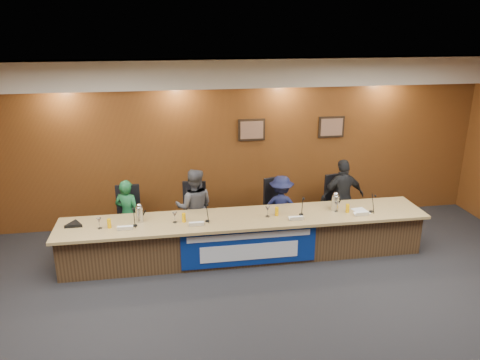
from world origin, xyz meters
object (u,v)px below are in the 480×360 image
object	(u,v)px
panelist_a	(128,215)
speakerphone	(74,224)
carafe_right	(335,203)
dais_body	(245,238)
office_chair_d	(339,207)
banner	(249,247)
carafe_left	(140,215)
panelist_b	(194,207)
panelist_d	(342,197)
office_chair_b	(194,216)
office_chair_a	(129,221)
office_chair_c	(279,211)
panelist_c	(281,207)

from	to	relation	value
panelist_a	speakerphone	world-z (taller)	panelist_a
carafe_right	speakerphone	distance (m)	4.31
dais_body	speakerphone	xyz separation A→B (m)	(-2.74, 0.04, 0.43)
office_chair_d	banner	bearing A→B (deg)	-160.46
carafe_right	carafe_left	bearing A→B (deg)	179.37
speakerphone	dais_body	bearing A→B (deg)	-0.90
panelist_b	panelist_d	size ratio (longest dim) A/B	0.97
office_chair_b	banner	bearing A→B (deg)	-48.41
office_chair_d	dais_body	bearing A→B (deg)	-170.31
office_chair_a	speakerphone	bearing A→B (deg)	-139.73
office_chair_b	office_chair_d	world-z (taller)	same
office_chair_b	office_chair_c	world-z (taller)	same
office_chair_d	speakerphone	world-z (taller)	speakerphone
panelist_b	panelist_a	bearing A→B (deg)	7.35
office_chair_c	banner	bearing A→B (deg)	-141.38
panelist_c	speakerphone	world-z (taller)	panelist_c
office_chair_b	speakerphone	bearing A→B (deg)	-153.29
banner	office_chair_c	world-z (taller)	banner
banner	speakerphone	xyz separation A→B (m)	(-2.74, 0.46, 0.40)
dais_body	office_chair_d	world-z (taller)	dais_body
panelist_c	panelist_b	bearing A→B (deg)	15.49
panelist_a	panelist_c	xyz separation A→B (m)	(2.74, 0.00, -0.04)
panelist_d	panelist_c	bearing A→B (deg)	-5.25
banner	office_chair_a	distance (m)	2.27
office_chair_b	office_chair_c	bearing A→B (deg)	6.95
panelist_d	carafe_right	world-z (taller)	panelist_d
panelist_b	office_chair_a	bearing A→B (deg)	2.40
banner	carafe_left	size ratio (longest dim) A/B	8.66
panelist_d	carafe_left	bearing A→B (deg)	4.12
panelist_a	office_chair_b	bearing A→B (deg)	-150.42
panelist_c	office_chair_a	world-z (taller)	panelist_c
dais_body	office_chair_a	size ratio (longest dim) A/B	12.50
panelist_b	panelist_d	world-z (taller)	panelist_d
banner	office_chair_a	size ratio (longest dim) A/B	4.58
panelist_b	office_chair_d	bearing A→B (deg)	-170.57
dais_body	panelist_c	size ratio (longest dim) A/B	5.01
office_chair_b	panelist_c	bearing A→B (deg)	3.33
panelist_d	office_chair_c	world-z (taller)	panelist_d
office_chair_a	carafe_left	world-z (taller)	carafe_left
office_chair_a	office_chair_b	xyz separation A→B (m)	(1.16, 0.00, 0.00)
panelist_a	panelist_d	bearing A→B (deg)	-155.36
dais_body	carafe_left	size ratio (longest dim) A/B	23.61
dais_body	carafe_right	bearing A→B (deg)	-0.02
dais_body	banner	xyz separation A→B (m)	(0.00, -0.41, 0.03)
panelist_c	panelist_d	world-z (taller)	panelist_d
office_chair_b	speakerphone	xyz separation A→B (m)	(-1.94, -0.70, 0.30)
panelist_c	office_chair_c	size ratio (longest dim) A/B	2.50
panelist_b	office_chair_d	xyz separation A→B (m)	(2.75, 0.10, -0.22)
office_chair_c	speakerphone	size ratio (longest dim) A/B	1.50
panelist_b	panelist_c	bearing A→B (deg)	-172.65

